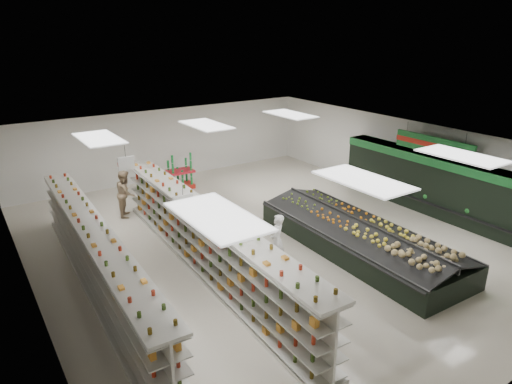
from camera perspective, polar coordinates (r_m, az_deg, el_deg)
floor at (r=15.21m, az=1.30°, el=-5.90°), size 16.00×16.00×0.00m
ceiling at (r=14.12m, az=1.40°, el=5.88°), size 14.00×16.00×0.02m
wall_back at (r=21.35m, az=-11.16°, el=5.89°), size 14.00×0.02×3.20m
wall_left at (r=12.29m, az=-26.62°, el=-6.44°), size 0.02×16.00×3.20m
wall_right at (r=19.30m, az=18.65°, el=3.74°), size 0.02×16.00×3.20m
produce_wall_case at (r=18.20m, az=21.28°, el=1.30°), size 0.93×8.00×2.20m
aisle_sign_near at (r=10.78m, az=-9.09°, el=-1.36°), size 0.52×0.06×0.75m
aisle_sign_far at (r=14.34m, az=-15.92°, el=3.48°), size 0.52×0.06×0.75m
hortifruti_banner at (r=17.60m, az=21.30°, el=5.49°), size 0.12×3.20×0.95m
gondola_left at (r=12.75m, az=-19.22°, el=-8.27°), size 1.13×10.50×1.82m
gondola_center at (r=13.03m, az=-6.36°, el=-6.37°), size 1.20×11.06×1.91m
produce_island at (r=14.64m, az=12.64°, el=-5.40°), size 2.77×7.17×1.06m
soda_endcap at (r=20.00m, az=-9.49°, el=2.40°), size 1.17×0.83×1.46m
shopper_main at (r=13.29m, az=2.64°, el=-6.07°), size 0.70×0.67×1.60m
shopper_background at (r=17.43m, az=-15.98°, el=-0.15°), size 0.83×0.99×1.75m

